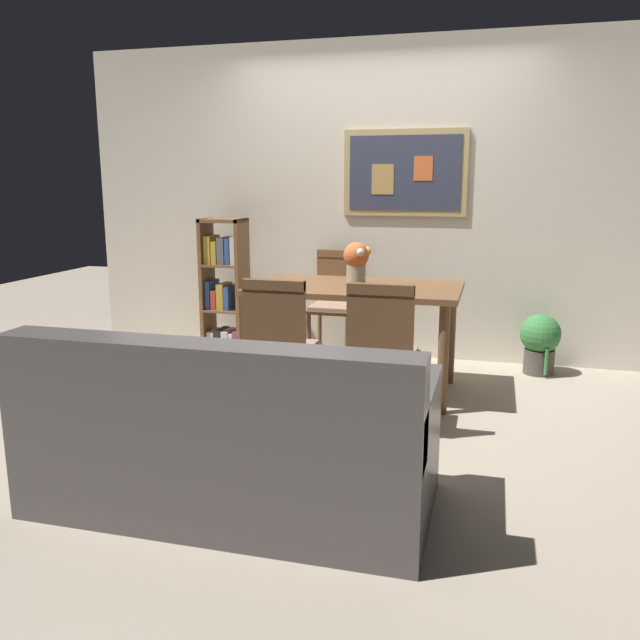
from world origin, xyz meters
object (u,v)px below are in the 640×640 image
Objects in this scene: dining_chair_far_left at (337,296)px; bookshelf at (225,291)px; dining_table at (356,300)px; dining_chair_near_right at (382,345)px; flower_vase at (356,261)px; tv_remote at (391,287)px; dining_chair_near_left at (280,338)px; leather_couch at (228,443)px; potted_ivy at (540,341)px.

bookshelf is at bearing -175.99° from dining_chair_far_left.
dining_chair_near_right reaches higher than dining_table.
flower_vase is (0.00, -0.02, 0.28)m from dining_table.
bookshelf is 7.36× the size of tv_remote.
bookshelf reaches higher than dining_chair_near_right.
dining_chair_near_left is 0.90m from flower_vase.
dining_chair_near_left is 1.12m from leather_couch.
leather_couch is 1.55× the size of bookshelf.
dining_table is 0.83m from dining_chair_near_left.
flower_vase reaches higher than leather_couch.
dining_chair_far_left is 0.95m from flower_vase.
dining_table is 1.89m from leather_couch.
leather_couch is 3.82× the size of potted_ivy.
flower_vase is (1.30, -0.73, 0.38)m from bookshelf.
dining_chair_far_left is at bearing 179.28° from potted_ivy.
dining_table is at bearing 84.00° from leather_couch.
flower_vase reaches higher than tv_remote.
tv_remote is at bearing -11.12° from flower_vase.
dining_chair_far_left is 2.65m from leather_couch.
dining_chair_near_left is 5.75× the size of tv_remote.
bookshelf is (-0.97, -0.07, 0.01)m from dining_chair_far_left.
flower_vase reaches higher than dining_chair_far_left.
dining_chair_near_right is 3.01× the size of flower_vase.
leather_couch reaches higher than tv_remote.
tv_remote is (0.56, 0.70, 0.23)m from dining_chair_near_left.
dining_chair_near_left reaches higher than leather_couch.
dining_table is 0.28m from tv_remote.
flower_vase reaches higher than potted_ivy.
dining_chair_near_right reaches higher than tv_remote.
flower_vase reaches higher than dining_chair_near_left.
bookshelf reaches higher than leather_couch.
dining_chair_far_left reaches higher than dining_table.
tv_remote is (-1.05, -0.83, 0.51)m from potted_ivy.
dining_chair_far_left is at bearing 112.79° from dining_chair_near_right.
flower_vase is at bearing -67.44° from dining_chair_far_left.
tv_remote is at bearing 75.97° from leather_couch.
dining_chair_near_right is (0.32, -0.76, -0.12)m from dining_table.
tv_remote is (1.55, -0.78, 0.22)m from bookshelf.
dining_table is 1.24× the size of bookshelf.
dining_table is 3.07× the size of potted_ivy.
leather_couch is 11.37× the size of tv_remote.
flower_vase is at bearing -79.04° from dining_table.
bookshelf is at bearing 150.74° from flower_vase.
dining_table is 1.59× the size of dining_chair_far_left.
dining_chair_near_right is 0.51× the size of leather_couch.
dining_chair_near_left reaches higher than tv_remote.
dining_chair_near_right is 0.63m from dining_chair_near_left.
flower_vase reaches higher than dining_chair_near_right.
flower_vase is at bearing 113.03° from dining_chair_near_right.
flower_vase is at bearing -149.02° from potted_ivy.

